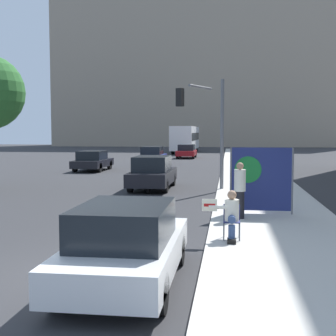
{
  "coord_description": "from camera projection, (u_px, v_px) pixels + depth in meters",
  "views": [
    {
      "loc": [
        2.79,
        -8.33,
        2.72
      ],
      "look_at": [
        0.92,
        5.89,
        1.57
      ],
      "focal_mm": 50.0,
      "sensor_mm": 36.0,
      "label": 1
    }
  ],
  "objects": [
    {
      "name": "motorcycle_on_road",
      "position": [
        152.0,
        180.0,
        20.93
      ],
      "size": [
        0.28,
        2.22,
        1.24
      ],
      "color": "white",
      "rests_on": "ground_plane"
    },
    {
      "name": "car_on_road_midblock",
      "position": [
        93.0,
        161.0,
        31.78
      ],
      "size": [
        1.86,
        4.25,
        1.36
      ],
      "color": "black",
      "rests_on": "ground_plane"
    },
    {
      "name": "car_on_road_nearest",
      "position": [
        152.0,
        173.0,
        21.82
      ],
      "size": [
        1.78,
        4.43,
        1.54
      ],
      "color": "black",
      "rests_on": "ground_plane"
    },
    {
      "name": "protest_banner",
      "position": [
        261.0,
        179.0,
        14.58
      ],
      "size": [
        1.95,
        0.06,
        2.07
      ],
      "color": "slate",
      "rests_on": "sidewalk_curb"
    },
    {
      "name": "sidewalk_curb",
      "position": [
        257.0,
        185.0,
        23.09
      ],
      "size": [
        3.79,
        90.0,
        0.12
      ],
      "primitive_type": "cube",
      "color": "beige",
      "rests_on": "ground_plane"
    },
    {
      "name": "city_bus_on_road",
      "position": [
        185.0,
        138.0,
        57.75
      ],
      "size": [
        2.52,
        12.5,
        3.23
      ],
      "color": "silver",
      "rests_on": "ground_plane"
    },
    {
      "name": "ground_plane",
      "position": [
        79.0,
        275.0,
        8.82
      ],
      "size": [
        160.0,
        160.0,
        0.0
      ],
      "primitive_type": "plane",
      "color": "#303033"
    },
    {
      "name": "car_on_road_distant",
      "position": [
        152.0,
        156.0,
        36.97
      ],
      "size": [
        1.74,
        4.25,
        1.48
      ],
      "color": "navy",
      "rests_on": "ground_plane"
    },
    {
      "name": "traffic_light_pole",
      "position": [
        204.0,
        116.0,
        21.21
      ],
      "size": [
        2.26,
        2.03,
        4.87
      ],
      "color": "slate",
      "rests_on": "sidewalk_curb"
    },
    {
      "name": "car_on_road_far_lane",
      "position": [
        187.0,
        151.0,
        46.4
      ],
      "size": [
        1.78,
        4.26,
        1.36
      ],
      "color": "maroon",
      "rests_on": "ground_plane"
    },
    {
      "name": "parked_car_curbside",
      "position": [
        126.0,
        245.0,
        8.22
      ],
      "size": [
        1.78,
        4.19,
        1.45
      ],
      "color": "white",
      "rests_on": "ground_plane"
    },
    {
      "name": "building_backdrop_far",
      "position": [
        203.0,
        62.0,
        82.84
      ],
      "size": [
        52.0,
        12.0,
        29.79
      ],
      "color": "gray",
      "rests_on": "ground_plane"
    },
    {
      "name": "jogger_on_sidewalk",
      "position": [
        240.0,
        190.0,
        13.82
      ],
      "size": [
        0.34,
        0.34,
        1.67
      ],
      "rotation": [
        0.0,
        0.0,
        2.5
      ],
      "color": "black",
      "rests_on": "sidewalk_curb"
    },
    {
      "name": "seated_protester",
      "position": [
        231.0,
        214.0,
        11.14
      ],
      "size": [
        0.91,
        0.77,
        1.17
      ],
      "rotation": [
        0.0,
        0.0,
        0.19
      ],
      "color": "#474C56",
      "rests_on": "sidewalk_curb"
    }
  ]
}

